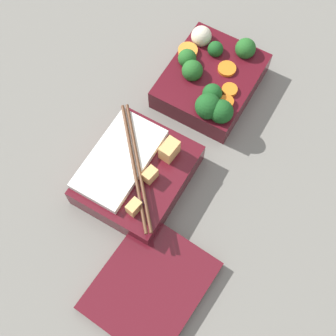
% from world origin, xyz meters
% --- Properties ---
extents(ground_plane, '(3.00, 3.00, 0.00)m').
position_xyz_m(ground_plane, '(0.00, 0.00, 0.00)').
color(ground_plane, slate).
extents(bento_tray_vegetable, '(0.17, 0.15, 0.07)m').
position_xyz_m(bento_tray_vegetable, '(-0.09, 0.01, 0.03)').
color(bento_tray_vegetable, '#510F19').
rests_on(bento_tray_vegetable, ground_plane).
extents(bento_tray_rice, '(0.17, 0.15, 0.07)m').
position_xyz_m(bento_tray_rice, '(0.12, -0.01, 0.03)').
color(bento_tray_rice, '#510F19').
rests_on(bento_tray_rice, ground_plane).
extents(bento_lid, '(0.18, 0.15, 0.02)m').
position_xyz_m(bento_lid, '(0.25, 0.09, 0.01)').
color(bento_lid, '#510F19').
rests_on(bento_lid, ground_plane).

